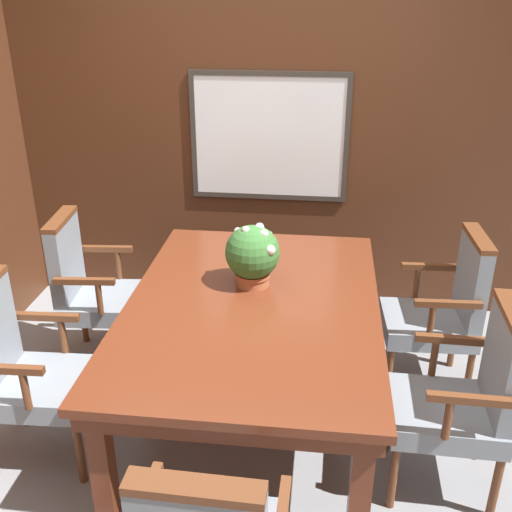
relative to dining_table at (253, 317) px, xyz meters
name	(u,v)px	position (x,y,z in m)	size (l,w,h in m)	color
ground_plane	(238,435)	(-0.06, -0.19, -0.64)	(14.00, 14.00, 0.00)	gray
wall_back	(269,143)	(-0.06, 1.40, 0.59)	(7.20, 0.08, 2.45)	#4C2816
dining_table	(253,317)	(0.00, 0.00, 0.00)	(1.32, 1.89, 0.73)	maroon
chair_left_far	(91,286)	(-1.07, 0.44, -0.11)	(0.55, 0.53, 0.99)	brown
chair_right_near	(466,396)	(1.04, -0.40, -0.11)	(0.53, 0.50, 0.99)	brown
chair_right_far	(443,308)	(1.07, 0.42, -0.11)	(0.54, 0.51, 0.99)	brown
chair_left_near	(23,367)	(-1.09, -0.43, -0.11)	(0.54, 0.51, 0.99)	brown
potted_plant	(253,255)	(-0.03, 0.21, 0.27)	(0.30, 0.30, 0.35)	#B2603D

